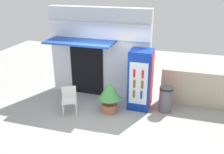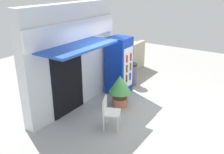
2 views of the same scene
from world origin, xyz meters
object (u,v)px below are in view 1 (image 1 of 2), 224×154
drink_cooler (141,80)px  trash_bin (166,99)px  plastic_chair (69,98)px  potted_plant_near_shop (109,94)px

drink_cooler → trash_bin: 0.98m
plastic_chair → trash_bin: size_ratio=1.03×
drink_cooler → trash_bin: bearing=-0.6°
drink_cooler → potted_plant_near_shop: (-0.84, -0.55, -0.34)m
potted_plant_near_shop → trash_bin: potted_plant_near_shop is taller
potted_plant_near_shop → plastic_chair: bearing=-161.4°
drink_cooler → potted_plant_near_shop: 1.06m
potted_plant_near_shop → drink_cooler: bearing=33.0°
drink_cooler → potted_plant_near_shop: bearing=-147.0°
plastic_chair → trash_bin: bearing=18.3°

